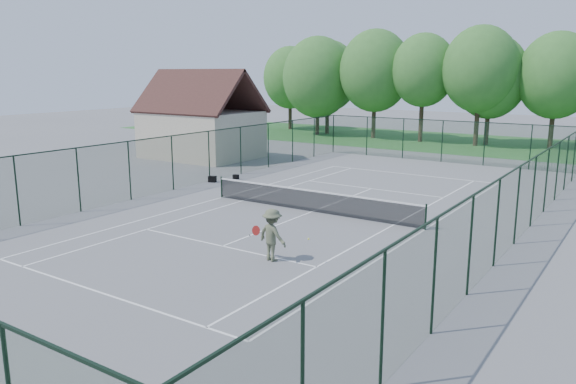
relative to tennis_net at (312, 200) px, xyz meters
name	(u,v)px	position (x,y,z in m)	size (l,w,h in m)	color
ground	(312,212)	(0.00, 0.00, -0.58)	(140.00, 140.00, 0.00)	slate
grass_far	(486,145)	(0.00, 30.00, -0.57)	(80.00, 16.00, 0.01)	#337631
court_lines	(312,212)	(0.00, 0.00, -0.57)	(11.05, 23.85, 0.01)	white
tennis_net	(312,200)	(0.00, 0.00, 0.00)	(11.08, 0.08, 1.10)	black
fence_enclosure	(312,179)	(0.00, 0.00, 0.98)	(18.05, 36.05, 3.02)	#1D3E25
utility_building	(201,116)	(-16.00, 10.00, 2.54)	(8.60, 6.27, 6.63)	beige
tree_line_far	(491,77)	(0.00, 30.00, 5.42)	(39.40, 6.40, 9.70)	#3E2A20
sports_bag_a	(212,179)	(-8.69, 2.88, -0.39)	(0.45, 0.27, 0.36)	black
sports_bag_b	(236,177)	(-8.16, 4.43, -0.44)	(0.35, 0.21, 0.27)	black
tennis_player	(272,235)	(2.48, -6.66, 0.34)	(2.13, 0.92, 1.83)	#575D43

